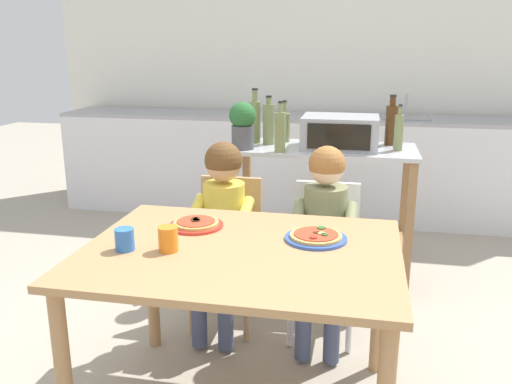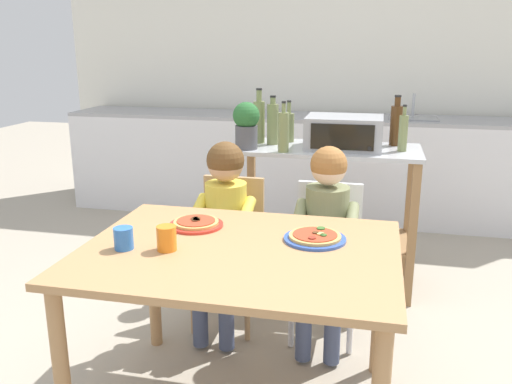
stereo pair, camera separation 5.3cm
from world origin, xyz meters
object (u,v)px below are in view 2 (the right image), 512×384
Objects in this scene: dining_table at (240,271)px; dining_chair_left at (230,240)px; child_in_olive_shirt at (326,224)px; bottle_brown_beer at (259,120)px; drinking_cup_blue at (124,238)px; bottle_tall_green_wine at (273,123)px; bottle_dark_olive_oil at (396,124)px; bottle_squat_spirits at (289,127)px; pizza_plate_blue_rimmed at (315,237)px; toaster_oven at (344,132)px; drinking_cup_orange at (167,238)px; kitchen_island_cart at (325,194)px; bottle_clear_vinegar at (403,132)px; child_in_yellow_shirt at (223,214)px; dining_chair_right at (327,249)px; potted_herb_plant at (246,124)px; pizza_plate_red_rimmed at (196,223)px; bottle_slim_sauce at (283,132)px.

dining_chair_left is at bearing 108.44° from dining_table.
bottle_brown_beer is at bearing 122.64° from child_in_olive_shirt.
bottle_tall_green_wine is at bearing 78.84° from drinking_cup_blue.
dining_table is (-0.62, -1.55, -0.39)m from bottle_dark_olive_oil.
bottle_squat_spirits is 1.05× the size of pizza_plate_blue_rimmed.
bottle_dark_olive_oil is at bearing 30.12° from toaster_oven.
bottle_dark_olive_oil is 1.87m from drinking_cup_orange.
toaster_oven is 5.21× the size of drinking_cup_blue.
bottle_tall_green_wine reaches higher than kitchen_island_cart.
kitchen_island_cart is 0.61m from bottle_clear_vinegar.
toaster_oven is at bearing 77.21° from dining_table.
bottle_tall_green_wine is at bearing -127.19° from bottle_squat_spirits.
child_in_yellow_shirt is (-0.87, -0.91, -0.37)m from bottle_dark_olive_oil.
child_in_olive_shirt is (0.08, -0.75, 0.05)m from kitchen_island_cart.
pizza_plate_blue_rimmed is (0.54, -0.61, 0.28)m from dining_chair_left.
drinking_cup_orange is (-0.02, -0.72, 0.13)m from child_in_yellow_shirt.
bottle_brown_beer is 0.43× the size of dining_chair_right.
bottle_brown_beer is 3.54× the size of drinking_cup_orange.
pizza_plate_red_rimmed is (0.02, -1.01, -0.30)m from potted_herb_plant.
bottle_dark_olive_oil is at bearing 29.81° from bottle_slim_sauce.
kitchen_island_cart reaches higher than pizza_plate_blue_rimmed.
child_in_yellow_shirt is (-0.01, -0.80, -0.38)m from bottle_brown_beer.
toaster_oven is at bearing 62.95° from drinking_cup_blue.
potted_herb_plant reaches higher than bottle_squat_spirits.
bottle_squat_spirits is at bearing 94.25° from bottle_slim_sauce.
dining_table is (-0.21, -1.38, 0.05)m from kitchen_island_cart.
pizza_plate_blue_rimmed is at bearing -62.69° from potted_herb_plant.
bottle_tall_green_wine is at bearing 84.73° from pizza_plate_red_rimmed.
dining_chair_right is at bearing -92.59° from toaster_oven.
child_in_yellow_shirt reaches higher than drinking_cup_orange.
kitchen_island_cart is 1.55m from drinking_cup_orange.
dining_chair_left is at bearing 179.01° from dining_chair_right.
child_in_olive_shirt is 0.69m from pizza_plate_red_rimmed.
bottle_tall_green_wine is 3.51× the size of drinking_cup_blue.
child_in_yellow_shirt is 1.00× the size of child_in_olive_shirt.
child_in_yellow_shirt reaches higher than pizza_plate_red_rimmed.
child_in_olive_shirt is (0.55, -0.60, -0.40)m from potted_herb_plant.
child_in_olive_shirt is at bearing -1.29° from child_in_yellow_shirt.
child_in_olive_shirt is (-0.34, -0.92, -0.38)m from bottle_dark_olive_oil.
bottle_clear_vinegar is at bearing 58.33° from dining_chair_right.
dining_table is at bearing -77.56° from potted_herb_plant.
pizza_plate_blue_rimmed is at bearing -91.31° from toaster_oven.
bottle_squat_spirits is 0.37m from potted_herb_plant.
kitchen_island_cart is at bearing 171.57° from toaster_oven.
dining_chair_right is 0.58m from child_in_yellow_shirt.
dining_chair_left is (-0.11, -0.65, -0.56)m from bottle_tall_green_wine.
drinking_cup_blue is at bearing -122.72° from bottle_dark_olive_oil.
drinking_cup_blue is at bearing -97.38° from potted_herb_plant.
pizza_plate_red_rimmed is at bearing -123.25° from bottle_dark_olive_oil.
dining_chair_right is (-0.03, -0.62, -0.53)m from toaster_oven.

